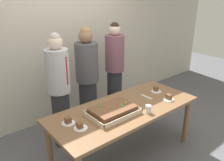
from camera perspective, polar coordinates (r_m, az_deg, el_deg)
The scene contains 13 objects.
ground_plane at distance 3.37m, azimuth 2.99°, elevation -17.96°, with size 12.00×12.00×0.00m, color #5B5B60.
interior_back_panel at distance 3.99m, azimuth -12.58°, elevation 11.60°, with size 8.00×0.12×3.00m, color beige.
party_table at distance 3.00m, azimuth 3.23°, elevation -8.12°, with size 2.00×0.85×0.74m.
sheet_cake at distance 2.78m, azimuth 0.23°, elevation -7.57°, with size 0.59×0.41×0.12m.
plated_slice_near_left at distance 3.47m, azimuth 10.93°, elevation -2.34°, with size 0.15×0.15×0.08m.
plated_slice_near_right at distance 2.55m, azimuth -7.94°, elevation -11.36°, with size 0.15×0.15×0.07m.
plated_slice_far_left at distance 2.65m, azimuth -10.90°, elevation -10.02°, with size 0.15×0.15×0.08m.
plated_slice_far_right at distance 3.24m, azimuth 13.95°, elevation -4.29°, with size 0.15×0.15×0.08m.
drink_cup_nearest at distance 2.85m, azimuth 9.04°, elevation -7.04°, with size 0.07×0.07×0.10m, color white.
cake_server_utensil at distance 3.27m, azimuth 8.57°, elevation -4.05°, with size 0.03×0.20×0.01m, color silver.
person_serving_front at distance 3.23m, azimuth -12.98°, elevation -2.39°, with size 0.31×0.31×1.66m.
person_green_shirt_behind at distance 3.66m, azimuth -6.17°, elevation 0.69°, with size 0.36×0.36×1.66m.
person_striped_tie_right at distance 4.05m, azimuth 0.65°, elevation 2.98°, with size 0.33×0.33×1.67m.
Camera 1 is at (-1.79, -1.91, 2.12)m, focal length 36.66 mm.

